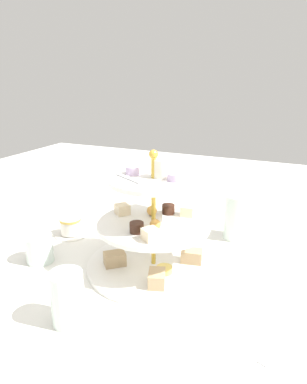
{
  "coord_description": "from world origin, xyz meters",
  "views": [
    {
      "loc": [
        0.29,
        -0.66,
        0.43
      ],
      "look_at": [
        0.0,
        0.0,
        0.18
      ],
      "focal_mm": 32.81,
      "sensor_mm": 36.0,
      "label": 1
    }
  ],
  "objects_px": {
    "tiered_serving_stand": "(154,234)",
    "butter_knife_right": "(140,214)",
    "water_glass_mid_back": "(68,298)",
    "water_glass_tall_right": "(237,217)",
    "butter_knife_left": "(285,336)",
    "water_glass_short_left": "(39,249)",
    "teacup_with_saucer": "(71,227)"
  },
  "relations": [
    {
      "from": "water_glass_tall_right",
      "to": "butter_knife_right",
      "type": "xyz_separation_m",
      "value": [
        -0.31,
        0.04,
        -0.06
      ]
    },
    {
      "from": "water_glass_short_left",
      "to": "butter_knife_left",
      "type": "relative_size",
      "value": 0.39
    },
    {
      "from": "water_glass_short_left",
      "to": "water_glass_mid_back",
      "type": "distance_m",
      "value": 0.25
    },
    {
      "from": "water_glass_short_left",
      "to": "teacup_with_saucer",
      "type": "relative_size",
      "value": 0.74
    },
    {
      "from": "water_glass_tall_right",
      "to": "tiered_serving_stand",
      "type": "bearing_deg",
      "value": -121.59
    },
    {
      "from": "butter_knife_left",
      "to": "teacup_with_saucer",
      "type": "bearing_deg",
      "value": 92.12
    },
    {
      "from": "butter_knife_left",
      "to": "water_glass_short_left",
      "type": "bearing_deg",
      "value": 106.15
    },
    {
      "from": "teacup_with_saucer",
      "to": "butter_knife_left",
      "type": "bearing_deg",
      "value": -17.65
    },
    {
      "from": "water_glass_tall_right",
      "to": "water_glass_short_left",
      "type": "xyz_separation_m",
      "value": [
        -0.4,
        -0.32,
        -0.03
      ]
    },
    {
      "from": "tiered_serving_stand",
      "to": "butter_knife_right",
      "type": "height_order",
      "value": "tiered_serving_stand"
    },
    {
      "from": "teacup_with_saucer",
      "to": "butter_knife_right",
      "type": "bearing_deg",
      "value": 62.24
    },
    {
      "from": "butter_knife_left",
      "to": "butter_knife_right",
      "type": "relative_size",
      "value": 1.0
    },
    {
      "from": "tiered_serving_stand",
      "to": "water_glass_short_left",
      "type": "bearing_deg",
      "value": -161.86
    },
    {
      "from": "tiered_serving_stand",
      "to": "butter_knife_right",
      "type": "bearing_deg",
      "value": 121.41
    },
    {
      "from": "water_glass_tall_right",
      "to": "teacup_with_saucer",
      "type": "height_order",
      "value": "water_glass_tall_right"
    },
    {
      "from": "teacup_with_saucer",
      "to": "water_glass_mid_back",
      "type": "xyz_separation_m",
      "value": [
        0.22,
        -0.3,
        0.03
      ]
    },
    {
      "from": "tiered_serving_stand",
      "to": "water_glass_tall_right",
      "type": "xyz_separation_m",
      "value": [
        0.14,
        0.23,
        -0.02
      ]
    },
    {
      "from": "butter_knife_left",
      "to": "butter_knife_right",
      "type": "distance_m",
      "value": 0.61
    },
    {
      "from": "water_glass_short_left",
      "to": "butter_knife_right",
      "type": "distance_m",
      "value": 0.37
    },
    {
      "from": "tiered_serving_stand",
      "to": "water_glass_mid_back",
      "type": "relative_size",
      "value": 3.04
    },
    {
      "from": "water_glass_tall_right",
      "to": "teacup_with_saucer",
      "type": "bearing_deg",
      "value": -158.27
    },
    {
      "from": "water_glass_short_left",
      "to": "water_glass_mid_back",
      "type": "height_order",
      "value": "water_glass_mid_back"
    },
    {
      "from": "water_glass_tall_right",
      "to": "teacup_with_saucer",
      "type": "relative_size",
      "value": 1.37
    },
    {
      "from": "teacup_with_saucer",
      "to": "butter_knife_left",
      "type": "distance_m",
      "value": 0.61
    },
    {
      "from": "tiered_serving_stand",
      "to": "water_glass_tall_right",
      "type": "distance_m",
      "value": 0.27
    },
    {
      "from": "water_glass_tall_right",
      "to": "butter_knife_left",
      "type": "relative_size",
      "value": 0.72
    },
    {
      "from": "water_glass_mid_back",
      "to": "water_glass_tall_right",
      "type": "bearing_deg",
      "value": 66.44
    },
    {
      "from": "butter_knife_right",
      "to": "water_glass_mid_back",
      "type": "relative_size",
      "value": 1.67
    },
    {
      "from": "butter_knife_left",
      "to": "water_glass_tall_right",
      "type": "bearing_deg",
      "value": 43.63
    },
    {
      "from": "tiered_serving_stand",
      "to": "water_glass_short_left",
      "type": "distance_m",
      "value": 0.28
    },
    {
      "from": "tiered_serving_stand",
      "to": "water_glass_mid_back",
      "type": "xyz_separation_m",
      "value": [
        -0.06,
        -0.24,
        -0.03
      ]
    },
    {
      "from": "butter_knife_left",
      "to": "water_glass_mid_back",
      "type": "bearing_deg",
      "value": 127.77
    }
  ]
}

